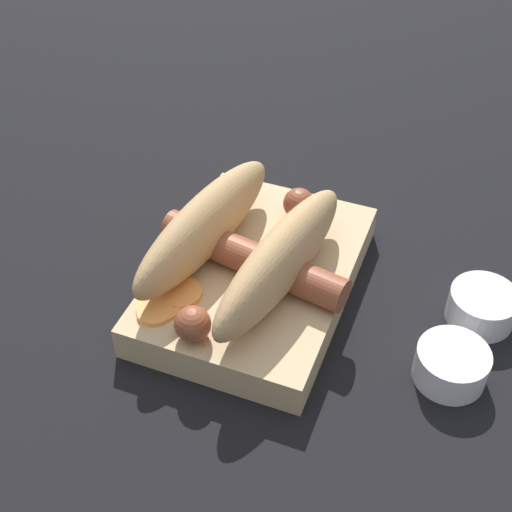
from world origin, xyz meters
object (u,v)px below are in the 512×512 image
sausage (250,258)px  condiment_cup_near (451,366)px  bread_roll (241,244)px  condiment_cup_far (482,308)px  food_tray (256,278)px

sausage → condiment_cup_near: (-0.02, -0.17, -0.03)m
sausage → condiment_cup_near: size_ratio=3.42×
bread_roll → condiment_cup_far: bearing=-76.3°
condiment_cup_near → sausage: bearing=82.1°
sausage → condiment_cup_near: bearing=-97.9°
food_tray → condiment_cup_far: (0.04, -0.18, -0.00)m
food_tray → sausage: size_ratio=1.13×
bread_roll → sausage: (0.00, -0.01, -0.01)m
sausage → condiment_cup_near: 0.18m
food_tray → condiment_cup_near: food_tray is taller
food_tray → bread_roll: bread_roll is taller
bread_roll → condiment_cup_far: (0.05, -0.19, -0.05)m
sausage → condiment_cup_far: bearing=-76.3°
food_tray → condiment_cup_near: bearing=-100.6°
bread_roll → sausage: bread_roll is taller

